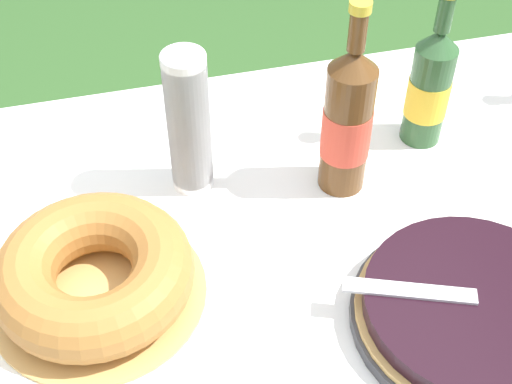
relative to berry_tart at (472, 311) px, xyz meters
The scene contains 8 objects.
garden_table 0.38m from the berry_tart, 145.66° to the left, with size 1.78×0.96×0.75m.
tablecloth 0.37m from the berry_tart, 145.66° to the left, with size 1.79×0.97×0.10m.
berry_tart is the anchor object (origin of this frame).
serving_knife 0.05m from the berry_tart, 21.26° to the right, with size 0.36×0.16×0.01m.
bundt_cake 0.55m from the berry_tart, 160.52° to the left, with size 0.33×0.33×0.10m.
cup_stack 0.53m from the berry_tart, 130.65° to the left, with size 0.07×0.07×0.27m.
cider_bottle_green 0.43m from the berry_tart, 76.28° to the left, with size 0.08×0.08×0.31m.
cider_bottle_amber 0.36m from the berry_tart, 104.49° to the left, with size 0.08×0.08×0.36m.
Camera 1 is at (-0.15, -0.72, 1.63)m, focal length 50.00 mm.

